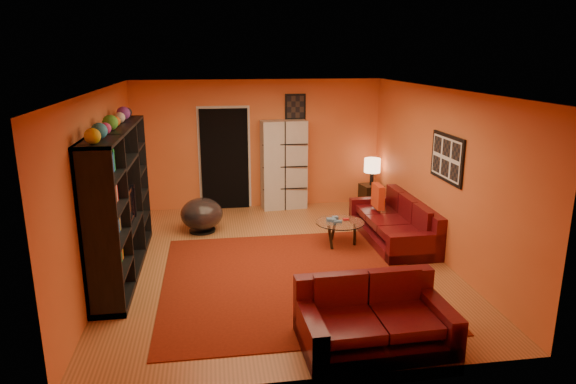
{
  "coord_description": "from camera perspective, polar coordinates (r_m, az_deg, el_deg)",
  "views": [
    {
      "loc": [
        -0.95,
        -7.3,
        3.09
      ],
      "look_at": [
        0.16,
        0.1,
        1.07
      ],
      "focal_mm": 32.0,
      "sensor_mm": 36.0,
      "label": 1
    }
  ],
  "objects": [
    {
      "name": "floor",
      "position": [
        7.98,
        -1.07,
        -7.64
      ],
      "size": [
        6.0,
        6.0,
        0.0
      ],
      "primitive_type": "plane",
      "color": "brown",
      "rests_on": "ground"
    },
    {
      "name": "ceiling",
      "position": [
        7.37,
        -1.17,
        11.33
      ],
      "size": [
        6.0,
        6.0,
        0.0
      ],
      "primitive_type": "plane",
      "rotation": [
        3.14,
        0.0,
        0.0
      ],
      "color": "white",
      "rests_on": "wall_back"
    },
    {
      "name": "wall_back",
      "position": [
        10.49,
        -3.27,
        5.3
      ],
      "size": [
        6.0,
        0.0,
        6.0
      ],
      "primitive_type": "plane",
      "rotation": [
        1.57,
        0.0,
        0.0
      ],
      "color": "#D9632F",
      "rests_on": "floor"
    },
    {
      "name": "wall_front",
      "position": [
        4.75,
        3.66,
        -7.04
      ],
      "size": [
        6.0,
        0.0,
        6.0
      ],
      "primitive_type": "plane",
      "rotation": [
        -1.57,
        0.0,
        0.0
      ],
      "color": "#D9632F",
      "rests_on": "floor"
    },
    {
      "name": "wall_left",
      "position": [
        7.67,
        -19.97,
        0.71
      ],
      "size": [
        0.0,
        6.0,
        6.0
      ],
      "primitive_type": "plane",
      "rotation": [
        1.57,
        0.0,
        1.57
      ],
      "color": "#D9632F",
      "rests_on": "floor"
    },
    {
      "name": "wall_right",
      "position": [
        8.27,
        16.34,
        2.02
      ],
      "size": [
        0.0,
        6.0,
        6.0
      ],
      "primitive_type": "plane",
      "rotation": [
        1.57,
        0.0,
        -1.57
      ],
      "color": "#D9632F",
      "rests_on": "floor"
    },
    {
      "name": "rug",
      "position": [
        7.36,
        0.44,
        -9.64
      ],
      "size": [
        3.6,
        3.6,
        0.01
      ],
      "primitive_type": "cube",
      "color": "#59150A",
      "rests_on": "floor"
    },
    {
      "name": "doorway",
      "position": [
        10.47,
        -7.05,
        3.62
      ],
      "size": [
        0.95,
        0.1,
        2.04
      ],
      "primitive_type": "cube",
      "color": "black",
      "rests_on": "floor"
    },
    {
      "name": "wall_art_right",
      "position": [
        7.94,
        17.26,
        3.63
      ],
      "size": [
        0.03,
        1.0,
        0.7
      ],
      "primitive_type": "cube",
      "color": "black",
      "rests_on": "wall_right"
    },
    {
      "name": "wall_art_back",
      "position": [
        10.47,
        0.82,
        9.44
      ],
      "size": [
        0.42,
        0.03,
        0.52
      ],
      "primitive_type": "cube",
      "color": "black",
      "rests_on": "wall_back"
    },
    {
      "name": "entertainment_unit",
      "position": [
        7.69,
        -18.16,
        -1.02
      ],
      "size": [
        0.45,
        3.0,
        2.1
      ],
      "primitive_type": "cube",
      "color": "black",
      "rests_on": "floor"
    },
    {
      "name": "tv",
      "position": [
        7.66,
        -17.8,
        -1.71
      ],
      "size": [
        0.86,
        0.11,
        0.49
      ],
      "primitive_type": "imported",
      "rotation": [
        0.0,
        0.0,
        1.57
      ],
      "color": "black",
      "rests_on": "entertainment_unit"
    },
    {
      "name": "sofa",
      "position": [
        8.97,
        12.05,
        -3.43
      ],
      "size": [
        0.93,
        2.22,
        0.85
      ],
      "rotation": [
        0.0,
        0.0,
        0.01
      ],
      "color": "#46090E",
      "rests_on": "rug"
    },
    {
      "name": "loveseat",
      "position": [
        5.88,
        9.37,
        -13.62
      ],
      "size": [
        1.66,
        1.03,
        0.85
      ],
      "rotation": [
        0.0,
        0.0,
        1.6
      ],
      "color": "#46090E",
      "rests_on": "rug"
    },
    {
      "name": "throw_pillow",
      "position": [
        9.28,
        9.97,
        -0.47
      ],
      "size": [
        0.12,
        0.42,
        0.42
      ],
      "primitive_type": "cube",
      "color": "red",
      "rests_on": "sofa"
    },
    {
      "name": "coffee_table",
      "position": [
        8.52,
        5.79,
        -3.63
      ],
      "size": [
        0.8,
        0.8,
        0.4
      ],
      "rotation": [
        0.0,
        0.0,
        -0.37
      ],
      "color": "silver",
      "rests_on": "floor"
    },
    {
      "name": "storage_cabinet",
      "position": [
        10.43,
        -0.47,
        3.03
      ],
      "size": [
        0.94,
        0.48,
        1.8
      ],
      "primitive_type": "cube",
      "rotation": [
        0.0,
        0.0,
        0.09
      ],
      "color": "beige",
      "rests_on": "floor"
    },
    {
      "name": "bowl_chair",
      "position": [
        9.27,
        -9.56,
        -2.44
      ],
      "size": [
        0.75,
        0.75,
        0.61
      ],
      "color": "black",
      "rests_on": "floor"
    },
    {
      "name": "side_table",
      "position": [
        10.67,
        9.2,
        -0.49
      ],
      "size": [
        0.46,
        0.46,
        0.5
      ],
      "primitive_type": "cube",
      "rotation": [
        0.0,
        0.0,
        0.16
      ],
      "color": "black",
      "rests_on": "floor"
    },
    {
      "name": "table_lamp",
      "position": [
        10.52,
        9.34,
        2.87
      ],
      "size": [
        0.33,
        0.33,
        0.54
      ],
      "color": "black",
      "rests_on": "side_table"
    }
  ]
}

